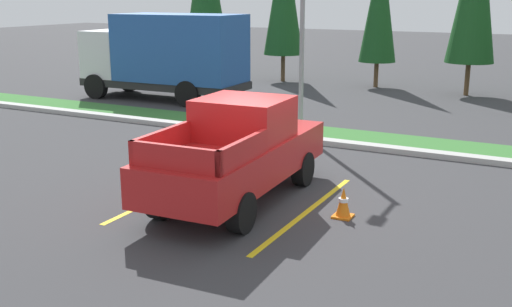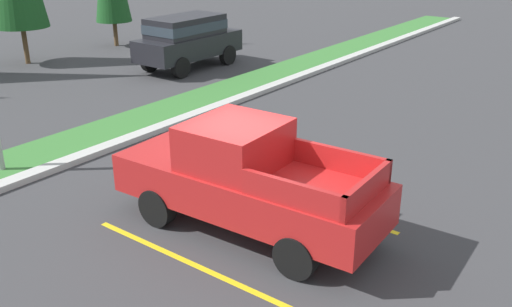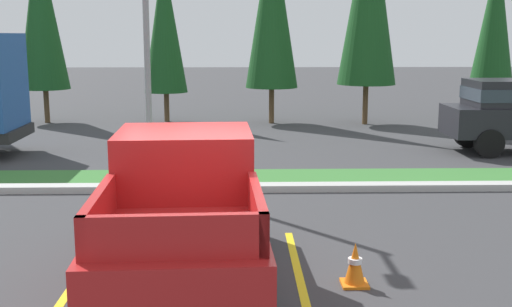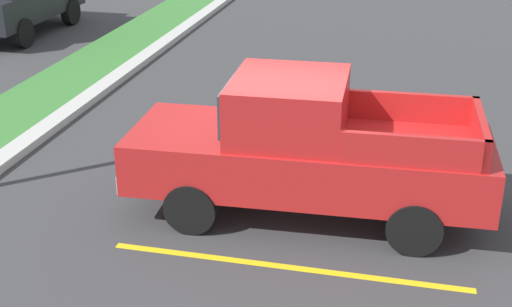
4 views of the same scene
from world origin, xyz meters
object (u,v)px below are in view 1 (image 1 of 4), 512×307
(street_light, at_px, (300,9))
(cypress_tree_center, at_px, (380,2))
(cargo_truck_distant, at_px, (166,54))
(traffic_cone, at_px, (343,203))
(pickup_truck_main, at_px, (238,151))

(street_light, height_order, cypress_tree_center, cypress_tree_center)
(cargo_truck_distant, distance_m, street_light, 8.30)
(street_light, relative_size, cypress_tree_center, 0.99)
(cypress_tree_center, xyz_separation_m, traffic_cone, (4.44, -16.83, -3.50))
(pickup_truck_main, xyz_separation_m, cargo_truck_distant, (-8.64, 9.60, 0.81))
(cypress_tree_center, bearing_deg, traffic_cone, -75.22)
(cargo_truck_distant, bearing_deg, cypress_tree_center, 48.24)
(pickup_truck_main, height_order, street_light, street_light)
(cargo_truck_distant, bearing_deg, traffic_cone, -41.27)
(street_light, bearing_deg, traffic_cone, -59.33)
(cargo_truck_distant, height_order, street_light, street_light)
(cargo_truck_distant, bearing_deg, street_light, -25.48)
(cargo_truck_distant, height_order, cypress_tree_center, cypress_tree_center)
(pickup_truck_main, xyz_separation_m, traffic_cone, (2.28, 0.02, -0.75))
(cypress_tree_center, height_order, traffic_cone, cypress_tree_center)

